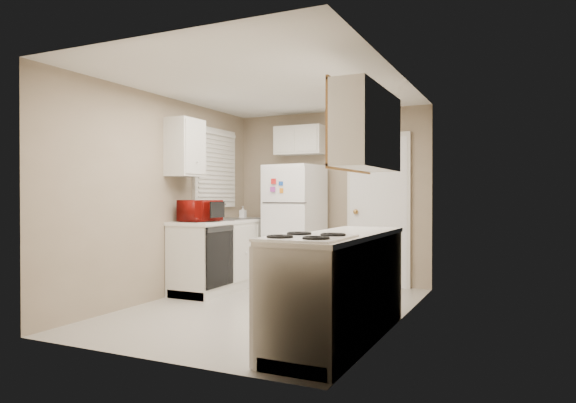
% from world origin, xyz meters
% --- Properties ---
extents(floor, '(3.80, 3.80, 0.00)m').
position_xyz_m(floor, '(0.00, 0.00, 0.00)').
color(floor, beige).
rests_on(floor, ground).
extents(ceiling, '(3.80, 3.80, 0.00)m').
position_xyz_m(ceiling, '(0.00, 0.00, 2.40)').
color(ceiling, white).
rests_on(ceiling, floor).
extents(wall_left, '(3.80, 3.80, 0.00)m').
position_xyz_m(wall_left, '(-1.40, 0.00, 1.20)').
color(wall_left, gray).
rests_on(wall_left, floor).
extents(wall_right, '(3.80, 3.80, 0.00)m').
position_xyz_m(wall_right, '(1.40, 0.00, 1.20)').
color(wall_right, gray).
rests_on(wall_right, floor).
extents(wall_back, '(2.80, 2.80, 0.00)m').
position_xyz_m(wall_back, '(0.00, 1.90, 1.20)').
color(wall_back, gray).
rests_on(wall_back, floor).
extents(wall_front, '(2.80, 2.80, 0.00)m').
position_xyz_m(wall_front, '(0.00, -1.90, 1.20)').
color(wall_front, gray).
rests_on(wall_front, floor).
extents(left_counter, '(0.60, 1.80, 0.90)m').
position_xyz_m(left_counter, '(-1.10, 0.90, 0.45)').
color(left_counter, silver).
rests_on(left_counter, floor).
extents(dishwasher, '(0.03, 0.58, 0.72)m').
position_xyz_m(dishwasher, '(-0.81, 0.30, 0.49)').
color(dishwasher, black).
rests_on(dishwasher, floor).
extents(sink, '(0.54, 0.74, 0.16)m').
position_xyz_m(sink, '(-1.10, 1.05, 0.86)').
color(sink, gray).
rests_on(sink, left_counter).
extents(microwave, '(0.51, 0.34, 0.32)m').
position_xyz_m(microwave, '(-1.11, 0.33, 1.05)').
color(microwave, maroon).
rests_on(microwave, left_counter).
extents(soap_bottle, '(0.08, 0.08, 0.17)m').
position_xyz_m(soap_bottle, '(-1.11, 1.37, 1.00)').
color(soap_bottle, white).
rests_on(soap_bottle, left_counter).
extents(window_blinds, '(0.10, 0.98, 1.08)m').
position_xyz_m(window_blinds, '(-1.36, 1.05, 1.60)').
color(window_blinds, silver).
rests_on(window_blinds, wall_left).
extents(upper_cabinet_left, '(0.30, 0.45, 0.70)m').
position_xyz_m(upper_cabinet_left, '(-1.25, 0.22, 1.80)').
color(upper_cabinet_left, silver).
rests_on(upper_cabinet_left, wall_left).
extents(refrigerator, '(0.74, 0.73, 1.63)m').
position_xyz_m(refrigerator, '(-0.37, 1.50, 0.82)').
color(refrigerator, white).
rests_on(refrigerator, floor).
extents(cabinet_over_fridge, '(0.70, 0.30, 0.40)m').
position_xyz_m(cabinet_over_fridge, '(-0.40, 1.75, 2.00)').
color(cabinet_over_fridge, silver).
rests_on(cabinet_over_fridge, wall_back).
extents(interior_door, '(0.86, 0.06, 2.08)m').
position_xyz_m(interior_door, '(0.70, 1.86, 1.02)').
color(interior_door, white).
rests_on(interior_door, floor).
extents(right_counter, '(0.60, 2.00, 0.90)m').
position_xyz_m(right_counter, '(1.10, -0.80, 0.45)').
color(right_counter, silver).
rests_on(right_counter, floor).
extents(stove, '(0.60, 0.73, 0.87)m').
position_xyz_m(stove, '(1.06, -1.42, 0.44)').
color(stove, white).
rests_on(stove, floor).
extents(upper_cabinet_right, '(0.30, 1.20, 0.70)m').
position_xyz_m(upper_cabinet_right, '(1.25, -0.50, 1.80)').
color(upper_cabinet_right, silver).
rests_on(upper_cabinet_right, wall_right).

